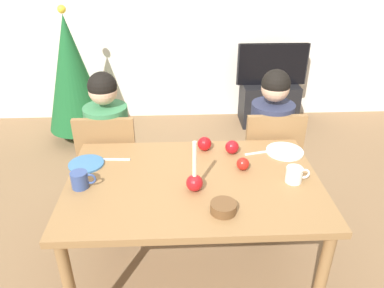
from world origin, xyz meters
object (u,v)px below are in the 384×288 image
(chair_left, at_px, (111,162))
(christmas_tree, at_px, (72,74))
(candle_centerpiece, at_px, (195,180))
(apple_by_right_mug, at_px, (204,144))
(plate_right, at_px, (285,151))
(mug_right, at_px, (295,175))
(bowl_walnuts, at_px, (223,208))
(dining_table, at_px, (194,193))
(chair_right, at_px, (269,158))
(apple_by_left_plate, at_px, (243,164))
(apple_near_candle, at_px, (232,147))
(plate_left, at_px, (86,164))
(person_right_child, at_px, (268,149))
(mug_left, at_px, (80,180))
(person_left_child, at_px, (110,153))
(tv_stand, at_px, (268,103))
(tv, at_px, (272,64))

(chair_left, relative_size, christmas_tree, 0.64)
(candle_centerpiece, height_order, apple_by_right_mug, candle_centerpiece)
(plate_right, bearing_deg, mug_right, -96.49)
(bowl_walnuts, bearing_deg, dining_table, 115.47)
(candle_centerpiece, xyz_separation_m, bowl_walnuts, (0.13, -0.19, -0.04))
(chair_right, distance_m, christmas_tree, 2.23)
(chair_right, relative_size, apple_by_left_plate, 12.15)
(plate_right, xyz_separation_m, apple_by_left_plate, (-0.30, -0.18, 0.03))
(apple_near_candle, bearing_deg, chair_left, 158.95)
(mug_right, height_order, apple_near_candle, mug_right)
(plate_left, bearing_deg, person_right_child, 20.38)
(mug_left, relative_size, apple_by_left_plate, 1.82)
(person_right_child, relative_size, mug_right, 8.85)
(chair_left, relative_size, bowl_walnuts, 6.99)
(person_right_child, height_order, candle_centerpiece, person_right_child)
(person_left_child, height_order, person_right_child, same)
(tv_stand, relative_size, mug_left, 4.75)
(chair_right, xyz_separation_m, tv_stand, (0.41, 1.69, -0.27))
(tv, bearing_deg, chair_right, -103.70)
(chair_left, bearing_deg, plate_left, -97.62)
(bowl_walnuts, bearing_deg, mug_left, 161.99)
(plate_right, height_order, apple_by_left_plate, apple_by_left_plate)
(plate_left, distance_m, apple_by_right_mug, 0.73)
(person_right_child, bearing_deg, christmas_tree, 141.84)
(tv, bearing_deg, mug_left, -124.42)
(tv_stand, height_order, plate_right, plate_right)
(mug_right, bearing_deg, chair_left, 150.21)
(tv_stand, relative_size, plate_right, 2.77)
(tv, distance_m, plate_left, 2.66)
(chair_right, relative_size, mug_left, 6.68)
(dining_table, height_order, plate_right, plate_right)
(dining_table, xyz_separation_m, christmas_tree, (-1.14, 2.00, 0.06))
(person_left_child, height_order, plate_right, person_left_child)
(person_left_child, bearing_deg, person_right_child, 0.00)
(candle_centerpiece, relative_size, bowl_walnuts, 2.26)
(dining_table, xyz_separation_m, apple_near_candle, (0.25, 0.29, 0.13))
(apple_by_right_mug, bearing_deg, bowl_walnuts, -85.64)
(christmas_tree, distance_m, plate_left, 1.88)
(chair_left, xyz_separation_m, apple_by_left_plate, (0.86, -0.51, 0.28))
(tv, bearing_deg, apple_near_candle, -110.28)
(christmas_tree, xyz_separation_m, apple_near_candle, (1.40, -1.71, 0.07))
(plate_right, bearing_deg, christmas_tree, 135.32)
(person_left_child, distance_m, plate_left, 0.49)
(apple_near_candle, bearing_deg, bowl_walnuts, -102.06)
(chair_left, height_order, person_right_child, person_right_child)
(tv, xyz_separation_m, candle_centerpiece, (-0.99, -2.39, 0.10))
(dining_table, bearing_deg, chair_right, 46.22)
(plate_left, relative_size, mug_right, 1.56)
(tv_stand, xyz_separation_m, tv, (0.00, 0.00, 0.47))
(mug_left, bearing_deg, mug_right, 0.10)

